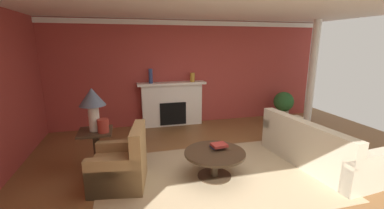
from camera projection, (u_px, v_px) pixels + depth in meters
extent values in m
plane|color=brown|center=(229.00, 175.00, 4.31)|extent=(9.26, 9.26, 0.00)
cube|color=#9E3833|center=(186.00, 73.00, 6.94)|extent=(7.72, 0.12, 2.77)
cube|color=white|center=(228.00, 2.00, 3.94)|extent=(7.72, 6.76, 0.06)
cube|color=white|center=(187.00, 23.00, 6.56)|extent=(7.72, 0.08, 0.12)
cube|color=tan|center=(214.00, 176.00, 4.25)|extent=(3.74, 2.45, 0.01)
cube|color=white|center=(172.00, 105.00, 6.83)|extent=(1.60, 0.25, 1.12)
cube|color=black|center=(172.00, 113.00, 6.86)|extent=(0.70, 0.26, 0.60)
cube|color=white|center=(172.00, 83.00, 6.67)|extent=(1.80, 0.35, 0.06)
cube|color=#BCB299|center=(317.00, 152.00, 4.66)|extent=(1.10, 2.18, 0.45)
cube|color=#BCB299|center=(305.00, 133.00, 4.44)|extent=(0.40, 2.11, 0.40)
cube|color=#BCB299|center=(369.00, 172.00, 3.77)|extent=(0.92, 0.29, 0.62)
cube|color=#BCB299|center=(283.00, 132.00, 5.50)|extent=(0.92, 0.29, 0.62)
cube|color=#9E7A4C|center=(119.00, 172.00, 3.95)|extent=(0.92, 0.92, 0.44)
cube|color=#9E7A4C|center=(138.00, 143.00, 3.87)|extent=(0.29, 0.82, 0.51)
cube|color=#9E7A4C|center=(122.00, 158.00, 4.26)|extent=(0.81, 0.27, 0.60)
cube|color=#9E7A4C|center=(114.00, 178.00, 3.62)|extent=(0.81, 0.27, 0.60)
cylinder|color=#3D2D1E|center=(215.00, 153.00, 4.15)|extent=(1.00, 1.00, 0.04)
cylinder|color=#3D2D1E|center=(214.00, 165.00, 4.20)|extent=(0.12, 0.12, 0.41)
cylinder|color=#3D2D1E|center=(214.00, 176.00, 4.25)|extent=(0.56, 0.56, 0.03)
cube|color=#3D2D1E|center=(95.00, 132.00, 4.41)|extent=(0.56, 0.56, 0.04)
cube|color=#3D2D1E|center=(97.00, 150.00, 4.49)|extent=(0.10, 0.10, 0.66)
cube|color=#3D2D1E|center=(99.00, 166.00, 4.56)|extent=(0.45, 0.45, 0.04)
cylinder|color=beige|center=(94.00, 118.00, 4.35)|extent=(0.18, 0.18, 0.45)
cone|color=#4C566B|center=(92.00, 97.00, 4.26)|extent=(0.44, 0.44, 0.30)
cylinder|color=#9E3328|center=(103.00, 126.00, 4.30)|extent=(0.19, 0.19, 0.23)
cylinder|color=navy|center=(151.00, 76.00, 6.46)|extent=(0.10, 0.10, 0.37)
cylinder|color=#B7892D|center=(192.00, 77.00, 6.74)|extent=(0.13, 0.13, 0.24)
cube|color=navy|center=(217.00, 146.00, 4.31)|extent=(0.24, 0.17, 0.05)
cube|color=maroon|center=(219.00, 145.00, 4.23)|extent=(0.27, 0.23, 0.04)
cylinder|color=#BCB29E|center=(282.00, 115.00, 7.36)|extent=(0.32, 0.32, 0.30)
sphere|color=#28602D|center=(284.00, 102.00, 7.26)|extent=(0.56, 0.56, 0.56)
cylinder|color=white|center=(312.00, 74.00, 6.80)|extent=(0.20, 0.20, 2.77)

